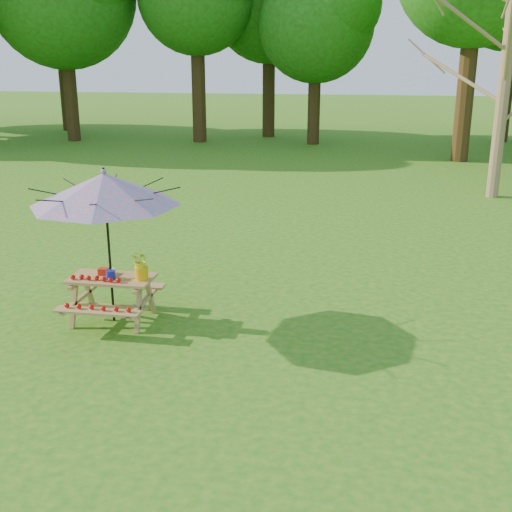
# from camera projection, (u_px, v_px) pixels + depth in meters

# --- Properties ---
(picnic_table) EXTENTS (1.20, 1.32, 0.67)m
(picnic_table) POSITION_uv_depth(u_px,v_px,m) (113.00, 299.00, 9.29)
(picnic_table) COLOR #A07848
(picnic_table) RESTS_ON ground
(patio_umbrella) EXTENTS (2.50, 2.50, 2.25)m
(patio_umbrella) POSITION_uv_depth(u_px,v_px,m) (105.00, 189.00, 8.81)
(patio_umbrella) COLOR black
(patio_umbrella) RESTS_ON ground
(produce_bins) EXTENTS (0.31, 0.36, 0.13)m
(produce_bins) POSITION_uv_depth(u_px,v_px,m) (108.00, 273.00, 9.20)
(produce_bins) COLOR red
(produce_bins) RESTS_ON picnic_table
(tomatoes_row) EXTENTS (0.77, 0.13, 0.07)m
(tomatoes_row) POSITION_uv_depth(u_px,v_px,m) (96.00, 278.00, 9.04)
(tomatoes_row) COLOR red
(tomatoes_row) RESTS_ON picnic_table
(flower_bucket) EXTENTS (0.32, 0.29, 0.42)m
(flower_bucket) POSITION_uv_depth(u_px,v_px,m) (141.00, 264.00, 9.04)
(flower_bucket) COLOR #E5A50C
(flower_bucket) RESTS_ON picnic_table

